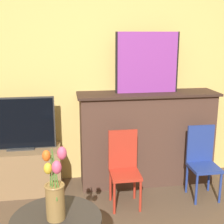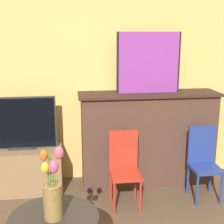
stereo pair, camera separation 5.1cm
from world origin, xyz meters
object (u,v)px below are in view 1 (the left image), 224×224
(painting, at_px, (147,63))
(tv_monitor, at_px, (19,124))
(chair_blue, at_px, (202,158))
(chair_red, at_px, (124,165))
(vase_tulips, at_px, (55,193))

(painting, xyz_separation_m, tv_monitor, (-1.32, -0.03, -0.60))
(painting, distance_m, chair_blue, 1.12)
(chair_red, distance_m, chair_blue, 0.81)
(vase_tulips, bearing_deg, chair_blue, 35.35)
(tv_monitor, height_order, chair_blue, tv_monitor)
(painting, relative_size, chair_red, 0.92)
(painting, height_order, chair_red, painting)
(chair_red, relative_size, chair_blue, 1.00)
(tv_monitor, bearing_deg, vase_tulips, -74.38)
(painting, xyz_separation_m, chair_blue, (0.49, -0.41, -0.92))
(painting, bearing_deg, tv_monitor, -178.51)
(chair_red, bearing_deg, painting, 54.04)
(chair_blue, bearing_deg, vase_tulips, -144.65)
(chair_red, bearing_deg, vase_tulips, -122.30)
(tv_monitor, bearing_deg, chair_blue, -11.61)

